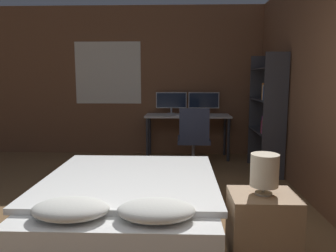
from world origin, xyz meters
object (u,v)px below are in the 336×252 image
nightstand (262,230)px  monitor_right (204,101)px  bedside_lamp (265,171)px  monitor_left (171,101)px  desk (188,121)px  bed (129,205)px  office_chair (194,144)px  bookshelf (268,108)px  keyboard (188,115)px  computer_mouse (205,115)px

nightstand → monitor_right: bearing=93.0°
bedside_lamp → monitor_left: (-0.77, 3.56, 0.25)m
monitor_left → desk: bearing=-31.5°
bed → office_chair: bearing=71.8°
bedside_lamp → bookshelf: 2.59m
keyboard → office_chair: 0.71m
desk → office_chair: office_chair is taller
monitor_left → bedside_lamp: bearing=-77.8°
monitor_left → office_chair: size_ratio=0.57×
bedside_lamp → desk: bedside_lamp is taller
nightstand → computer_mouse: 3.25m
nightstand → office_chair: (-0.40, 2.61, 0.12)m
bed → office_chair: office_chair is taller
bedside_lamp → monitor_right: bearing=93.0°
keyboard → bookshelf: (1.16, -0.72, 0.19)m
bed → keyboard: bearing=77.2°
keyboard → bedside_lamp: bearing=-81.5°
computer_mouse → bed: bearing=-108.7°
nightstand → bedside_lamp: 0.46m
nightstand → keyboard: 3.28m
desk → monitor_right: 0.48m
nightstand → bedside_lamp: bearing=0.0°
bedside_lamp → keyboard: size_ratio=0.74×
keyboard → bookshelf: bookshelf is taller
nightstand → keyboard: keyboard is taller
bedside_lamp → bookshelf: (0.68, 2.48, 0.23)m
keyboard → office_chair: office_chair is taller
nightstand → bookshelf: size_ratio=0.32×
monitor_right → office_chair: size_ratio=0.57×
bedside_lamp → desk: 3.42m
bedside_lamp → keyboard: bearing=98.5°
monitor_right → bookshelf: size_ratio=0.31×
bed → computer_mouse: computer_mouse is taller
bed → office_chair: 2.19m
monitor_left → office_chair: bearing=-68.8°
nightstand → desk: bearing=98.1°
bed → computer_mouse: size_ratio=27.91×
computer_mouse → monitor_left: bearing=148.9°
computer_mouse → bedside_lamp: bearing=-86.7°
monitor_right → computer_mouse: 0.41m
computer_mouse → desk: bearing=149.2°
nightstand → monitor_left: monitor_left is taller
office_chair → desk: bearing=95.6°
desk → office_chair: 0.82m
monitor_right → office_chair: monitor_right is taller
nightstand → bookshelf: bookshelf is taller
computer_mouse → nightstand: bearing=-86.7°
keyboard → bookshelf: bearing=-31.9°
office_chair → bookshelf: bookshelf is taller
bedside_lamp → desk: (-0.48, 3.38, -0.08)m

